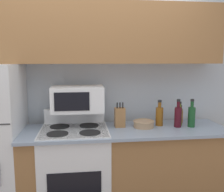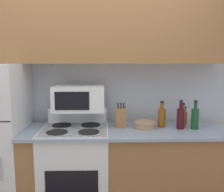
{
  "view_description": "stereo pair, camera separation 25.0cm",
  "coord_description": "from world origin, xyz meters",
  "px_view_note": "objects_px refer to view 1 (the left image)",
  "views": [
    {
      "loc": [
        -0.12,
        -2.19,
        1.64
      ],
      "look_at": [
        0.19,
        0.27,
        1.27
      ],
      "focal_mm": 40.0,
      "sensor_mm": 36.0,
      "label": 1
    },
    {
      "loc": [
        0.13,
        -2.2,
        1.64
      ],
      "look_at": [
        0.19,
        0.27,
        1.27
      ],
      "focal_mm": 40.0,
      "sensor_mm": 36.0,
      "label": 2
    }
  ],
  "objects_px": {
    "stove": "(75,172)",
    "bowl": "(144,124)",
    "bottle_hot_sauce": "(181,116)",
    "bottle_wine_green": "(192,116)",
    "bottle_olive_oil": "(180,116)",
    "microwave": "(78,99)",
    "bottle_wine_red": "(178,116)",
    "bottle_whiskey": "(159,116)",
    "knife_block": "(120,117)"
  },
  "relations": [
    {
      "from": "stove",
      "to": "knife_block",
      "type": "height_order",
      "value": "knife_block"
    },
    {
      "from": "stove",
      "to": "microwave",
      "type": "distance_m",
      "value": 0.76
    },
    {
      "from": "stove",
      "to": "microwave",
      "type": "xyz_separation_m",
      "value": [
        0.04,
        0.12,
        0.75
      ]
    },
    {
      "from": "microwave",
      "to": "bottle_olive_oil",
      "type": "distance_m",
      "value": 1.12
    },
    {
      "from": "microwave",
      "to": "bottle_whiskey",
      "type": "height_order",
      "value": "microwave"
    },
    {
      "from": "bottle_wine_red",
      "to": "bottle_whiskey",
      "type": "bearing_deg",
      "value": 154.62
    },
    {
      "from": "bowl",
      "to": "bottle_hot_sauce",
      "type": "bearing_deg",
      "value": 16.77
    },
    {
      "from": "stove",
      "to": "bowl",
      "type": "height_order",
      "value": "stove"
    },
    {
      "from": "knife_block",
      "to": "bottle_whiskey",
      "type": "xyz_separation_m",
      "value": [
        0.43,
        0.0,
        0.01
      ]
    },
    {
      "from": "microwave",
      "to": "bottle_hot_sauce",
      "type": "xyz_separation_m",
      "value": [
        1.16,
        0.06,
        -0.23
      ]
    },
    {
      "from": "stove",
      "to": "bottle_wine_red",
      "type": "distance_m",
      "value": 1.23
    },
    {
      "from": "bottle_wine_red",
      "to": "bottle_hot_sauce",
      "type": "bearing_deg",
      "value": 59.42
    },
    {
      "from": "microwave",
      "to": "bottle_wine_green",
      "type": "relative_size",
      "value": 1.78
    },
    {
      "from": "bottle_wine_red",
      "to": "bottle_wine_green",
      "type": "relative_size",
      "value": 1.0
    },
    {
      "from": "stove",
      "to": "bowl",
      "type": "distance_m",
      "value": 0.87
    },
    {
      "from": "bottle_hot_sauce",
      "to": "bottle_wine_green",
      "type": "relative_size",
      "value": 0.67
    },
    {
      "from": "microwave",
      "to": "bowl",
      "type": "bearing_deg",
      "value": -6.84
    },
    {
      "from": "stove",
      "to": "bowl",
      "type": "relative_size",
      "value": 4.85
    },
    {
      "from": "knife_block",
      "to": "bowl",
      "type": "relative_size",
      "value": 1.18
    },
    {
      "from": "bottle_olive_oil",
      "to": "bottle_wine_green",
      "type": "height_order",
      "value": "bottle_wine_green"
    },
    {
      "from": "bottle_olive_oil",
      "to": "microwave",
      "type": "bearing_deg",
      "value": 177.53
    },
    {
      "from": "knife_block",
      "to": "bottle_wine_red",
      "type": "xyz_separation_m",
      "value": [
        0.61,
        -0.08,
        0.01
      ]
    },
    {
      "from": "stove",
      "to": "bottle_wine_red",
      "type": "height_order",
      "value": "bottle_wine_red"
    },
    {
      "from": "bowl",
      "to": "bottle_olive_oil",
      "type": "distance_m",
      "value": 0.42
    },
    {
      "from": "bottle_whiskey",
      "to": "bottle_wine_green",
      "type": "relative_size",
      "value": 0.93
    },
    {
      "from": "bottle_whiskey",
      "to": "bottle_hot_sauce",
      "type": "relative_size",
      "value": 1.4
    },
    {
      "from": "microwave",
      "to": "bowl",
      "type": "relative_size",
      "value": 2.37
    },
    {
      "from": "bottle_olive_oil",
      "to": "bottle_hot_sauce",
      "type": "xyz_separation_m",
      "value": [
        0.06,
        0.11,
        -0.02
      ]
    },
    {
      "from": "bottle_wine_red",
      "to": "bottle_whiskey",
      "type": "distance_m",
      "value": 0.2
    },
    {
      "from": "microwave",
      "to": "bottle_wine_green",
      "type": "height_order",
      "value": "microwave"
    },
    {
      "from": "knife_block",
      "to": "bottle_hot_sauce",
      "type": "height_order",
      "value": "knife_block"
    },
    {
      "from": "bowl",
      "to": "bottle_whiskey",
      "type": "relative_size",
      "value": 0.8
    },
    {
      "from": "stove",
      "to": "bottle_wine_red",
      "type": "bearing_deg",
      "value": 0.19
    },
    {
      "from": "stove",
      "to": "bottle_whiskey",
      "type": "xyz_separation_m",
      "value": [
        0.92,
        0.09,
        0.55
      ]
    },
    {
      "from": "bottle_olive_oil",
      "to": "knife_block",
      "type": "bearing_deg",
      "value": 178.85
    },
    {
      "from": "bowl",
      "to": "bottle_wine_red",
      "type": "distance_m",
      "value": 0.37
    },
    {
      "from": "bottle_hot_sauce",
      "to": "bowl",
      "type": "bearing_deg",
      "value": -163.23
    },
    {
      "from": "bottle_wine_red",
      "to": "stove",
      "type": "bearing_deg",
      "value": -179.81
    },
    {
      "from": "bottle_whiskey",
      "to": "bottle_wine_green",
      "type": "distance_m",
      "value": 0.34
    },
    {
      "from": "bottle_wine_red",
      "to": "bottle_hot_sauce",
      "type": "relative_size",
      "value": 1.5
    },
    {
      "from": "bottle_wine_red",
      "to": "bottle_wine_green",
      "type": "bearing_deg",
      "value": -4.54
    },
    {
      "from": "bottle_hot_sauce",
      "to": "bottle_wine_green",
      "type": "xyz_separation_m",
      "value": [
        0.04,
        -0.19,
        0.04
      ]
    },
    {
      "from": "bottle_whiskey",
      "to": "stove",
      "type": "bearing_deg",
      "value": -174.54
    },
    {
      "from": "stove",
      "to": "microwave",
      "type": "bearing_deg",
      "value": 72.45
    },
    {
      "from": "bowl",
      "to": "bottle_whiskey",
      "type": "bearing_deg",
      "value": 14.94
    },
    {
      "from": "bottle_olive_oil",
      "to": "stove",
      "type": "bearing_deg",
      "value": -176.32
    },
    {
      "from": "stove",
      "to": "knife_block",
      "type": "distance_m",
      "value": 0.73
    },
    {
      "from": "knife_block",
      "to": "bottle_wine_red",
      "type": "relative_size",
      "value": 0.88
    },
    {
      "from": "bowl",
      "to": "bottle_hot_sauce",
      "type": "distance_m",
      "value": 0.49
    },
    {
      "from": "bottle_hot_sauce",
      "to": "bottle_olive_oil",
      "type": "bearing_deg",
      "value": -117.94
    }
  ]
}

